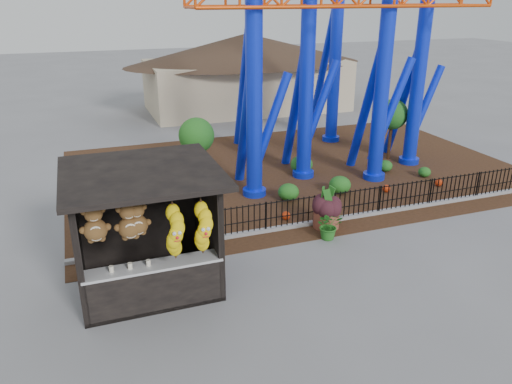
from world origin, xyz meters
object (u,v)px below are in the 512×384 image
object	(u,v)px
roller_coaster	(324,4)
potted_plant	(329,225)
prize_booth	(146,235)
terracotta_planter	(326,218)

from	to	relation	value
roller_coaster	potted_plant	distance (m)	9.09
potted_plant	prize_booth	bearing A→B (deg)	-159.04
roller_coaster	terracotta_planter	xyz separation A→B (m)	(-2.43, -5.53, -6.14)
prize_booth	roller_coaster	distance (m)	12.00
prize_booth	terracotta_planter	size ratio (longest dim) A/B	4.34
prize_booth	roller_coaster	bearing A→B (deg)	42.04
terracotta_planter	potted_plant	bearing A→B (deg)	-111.56
prize_booth	potted_plant	xyz separation A→B (m)	(5.42, 1.08, -1.12)
terracotta_planter	prize_booth	bearing A→B (deg)	-162.44
roller_coaster	potted_plant	xyz separation A→B (m)	(-2.71, -6.25, -6.01)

